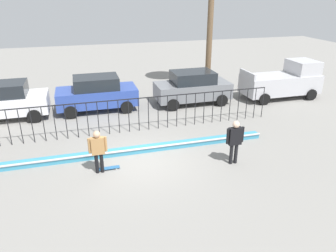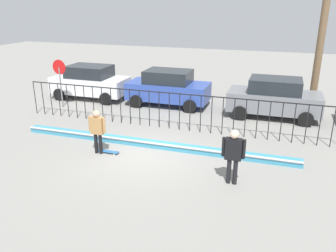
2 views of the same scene
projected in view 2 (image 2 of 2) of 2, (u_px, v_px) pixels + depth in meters
name	position (u px, v px, depth m)	size (l,w,h in m)	color
ground_plane	(145.00, 154.00, 12.73)	(60.00, 60.00, 0.00)	gray
bowl_coping_ledge	(152.00, 144.00, 13.34)	(11.00, 0.41, 0.27)	teal
perimeter_fence	(169.00, 106.00, 14.96)	(14.04, 0.04, 1.63)	black
skateboarder	(97.00, 128.00, 12.48)	(0.67, 0.25, 1.66)	black
skateboard	(108.00, 152.00, 12.80)	(0.80, 0.20, 0.07)	#26598C
camera_operator	(233.00, 152.00, 10.34)	(0.71, 0.27, 1.76)	black
parked_car_white	(90.00, 82.00, 19.73)	(4.30, 2.12, 1.90)	silver
parked_car_blue	(168.00, 88.00, 18.39)	(4.30, 2.12, 1.90)	#2D479E
parked_car_gray	(274.00, 98.00, 16.49)	(4.30, 2.12, 1.90)	slate
stop_sign	(60.00, 77.00, 17.89)	(0.76, 0.07, 2.50)	slate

